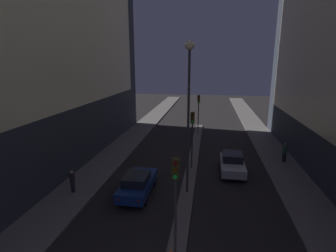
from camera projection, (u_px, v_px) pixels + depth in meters
median_strip at (192, 164)px, 22.72m from camera, size 0.91×29.11×0.13m
traffic_light_near at (176, 187)px, 11.00m from camera, size 0.32×0.42×4.71m
traffic_light_mid at (192, 128)px, 20.93m from camera, size 0.32×0.42×4.71m
traffic_light_far at (199, 106)px, 31.51m from camera, size 0.32×0.42×4.71m
street_lamp at (189, 90)px, 16.08m from camera, size 0.58×0.58×9.80m
car_left_lane at (138, 184)px, 17.49m from camera, size 1.79×4.37×1.53m
car_right_lane at (232, 163)px, 21.02m from camera, size 1.82×4.07×1.54m
pedestrian_on_left_sidewalk at (72, 181)px, 17.56m from camera, size 0.35×0.35×1.54m
pedestrian_on_right_sidewalk at (285, 152)px, 22.96m from camera, size 0.42×0.42×1.72m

